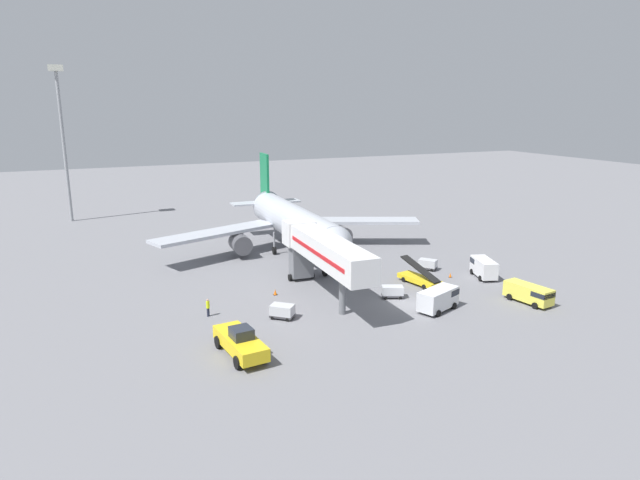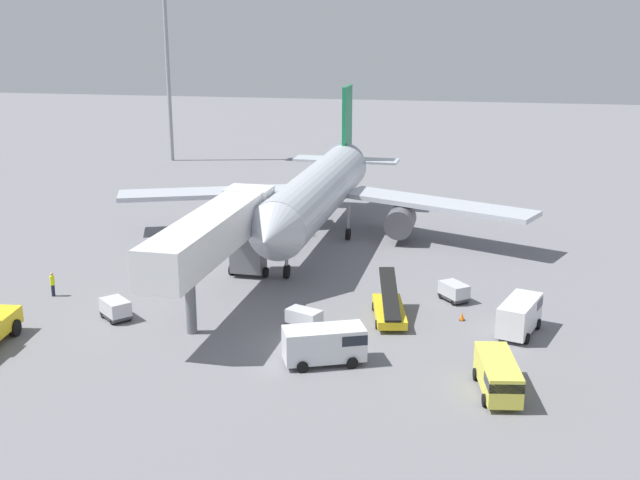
# 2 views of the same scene
# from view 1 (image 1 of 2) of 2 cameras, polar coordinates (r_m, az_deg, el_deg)

# --- Properties ---
(ground_plane) EXTENTS (300.00, 300.00, 0.00)m
(ground_plane) POSITION_cam_1_polar(r_m,az_deg,el_deg) (59.35, 9.09, -6.57)
(ground_plane) COLOR slate
(airplane_at_gate) EXTENTS (39.54, 35.06, 12.91)m
(airplane_at_gate) POSITION_cam_1_polar(r_m,az_deg,el_deg) (77.36, -2.81, 1.84)
(airplane_at_gate) COLOR #B7BCC6
(airplane_at_gate) RESTS_ON ground
(jet_bridge) EXTENTS (3.96, 19.37, 7.06)m
(jet_bridge) POSITION_cam_1_polar(r_m,az_deg,el_deg) (59.49, 0.14, -1.01)
(jet_bridge) COLOR silver
(jet_bridge) RESTS_ON ground
(pushback_tug) EXTENTS (3.21, 7.11, 2.57)m
(pushback_tug) POSITION_cam_1_polar(r_m,az_deg,el_deg) (47.45, -8.19, -10.36)
(pushback_tug) COLOR yellow
(pushback_tug) RESTS_ON ground
(belt_loader_truck) EXTENTS (2.98, 5.90, 2.86)m
(belt_loader_truck) POSITION_cam_1_polar(r_m,az_deg,el_deg) (65.83, 10.22, -3.88)
(belt_loader_truck) COLOR yellow
(belt_loader_truck) RESTS_ON ground
(service_van_outer_right) EXTENTS (2.65, 5.38, 1.94)m
(service_van_outer_right) POSITION_cam_1_polar(r_m,az_deg,el_deg) (62.70, 20.75, -5.12)
(service_van_outer_right) COLOR #E5DB4C
(service_van_outer_right) RESTS_ON ground
(service_van_near_left) EXTENTS (3.17, 4.86, 2.26)m
(service_van_near_left) POSITION_cam_1_polar(r_m,az_deg,el_deg) (70.13, 16.46, -2.67)
(service_van_near_left) COLOR white
(service_van_near_left) RESTS_ON ground
(service_van_mid_right) EXTENTS (5.22, 3.68, 2.24)m
(service_van_mid_right) POSITION_cam_1_polar(r_m,az_deg,el_deg) (58.04, 12.12, -5.85)
(service_van_mid_right) COLOR silver
(service_van_mid_right) RESTS_ON ground
(baggage_cart_far_center) EXTENTS (2.39, 2.54, 1.32)m
(baggage_cart_far_center) POSITION_cam_1_polar(r_m,az_deg,el_deg) (71.71, 11.02, -2.44)
(baggage_cart_far_center) COLOR #38383D
(baggage_cart_far_center) RESTS_ON ground
(baggage_cart_rear_right) EXTENTS (2.63, 2.56, 1.38)m
(baggage_cart_rear_right) POSITION_cam_1_polar(r_m,az_deg,el_deg) (54.89, -3.90, -7.28)
(baggage_cart_rear_right) COLOR #38383D
(baggage_cart_rear_right) RESTS_ON ground
(baggage_cart_far_left) EXTENTS (2.58, 2.03, 1.32)m
(baggage_cart_far_left) POSITION_cam_1_polar(r_m,az_deg,el_deg) (60.86, 7.46, -5.25)
(baggage_cart_far_left) COLOR #38383D
(baggage_cart_far_left) RESTS_ON ground
(ground_crew_worker_foreground) EXTENTS (0.35, 0.35, 1.82)m
(ground_crew_worker_foreground) POSITION_cam_1_polar(r_m,az_deg,el_deg) (56.29, -11.45, -6.78)
(ground_crew_worker_foreground) COLOR #1E2333
(ground_crew_worker_foreground) RESTS_ON ground
(safety_cone_alpha) EXTENTS (0.42, 0.42, 0.65)m
(safety_cone_alpha) POSITION_cam_1_polar(r_m,az_deg,el_deg) (61.57, -4.62, -5.36)
(safety_cone_alpha) COLOR black
(safety_cone_alpha) RESTS_ON ground
(safety_cone_bravo) EXTENTS (0.37, 0.37, 0.57)m
(safety_cone_bravo) POSITION_cam_1_polar(r_m,az_deg,el_deg) (69.28, 13.25, -3.53)
(safety_cone_bravo) COLOR black
(safety_cone_bravo) RESTS_ON ground
(apron_light_mast) EXTENTS (2.40, 2.40, 26.91)m
(apron_light_mast) POSITION_cam_1_polar(r_m,az_deg,el_deg) (107.53, -25.12, 11.50)
(apron_light_mast) COLOR #93969B
(apron_light_mast) RESTS_ON ground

